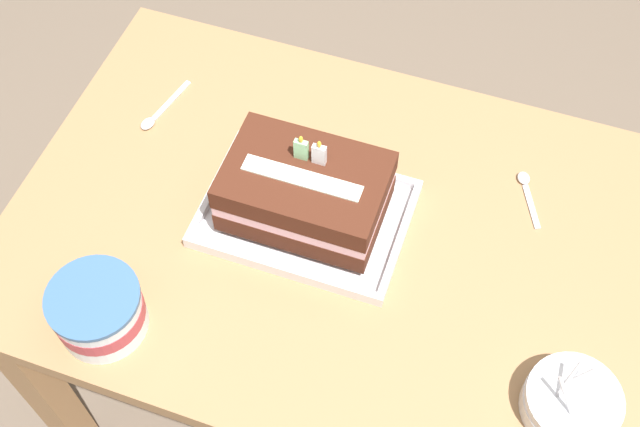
{
  "coord_description": "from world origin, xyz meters",
  "views": [
    {
      "loc": [
        0.22,
        -0.7,
        1.9
      ],
      "look_at": [
        -0.03,
        0.0,
        0.77
      ],
      "focal_mm": 45.6,
      "sensor_mm": 36.0,
      "label": 1
    }
  ],
  "objects": [
    {
      "name": "ground_plane",
      "position": [
        0.0,
        0.0,
        0.0
      ],
      "size": [
        8.0,
        8.0,
        0.0
      ],
      "primitive_type": "plane",
      "color": "#6B5B4C"
    },
    {
      "name": "dining_table",
      "position": [
        0.0,
        0.0,
        0.63
      ],
      "size": [
        1.1,
        0.76,
        0.74
      ],
      "color": "#9E754C",
      "rests_on": "ground_plane"
    },
    {
      "name": "foil_tray",
      "position": [
        -0.05,
        0.01,
        0.75
      ],
      "size": [
        0.34,
        0.24,
        0.02
      ],
      "color": "silver",
      "rests_on": "dining_table"
    },
    {
      "name": "birthday_cake",
      "position": [
        -0.05,
        0.01,
        0.82
      ],
      "size": [
        0.26,
        0.17,
        0.16
      ],
      "color": "#482215",
      "rests_on": "foil_tray"
    },
    {
      "name": "bowl_stack",
      "position": [
        0.42,
        -0.18,
        0.77
      ],
      "size": [
        0.14,
        0.14,
        0.1
      ],
      "color": "white",
      "rests_on": "dining_table"
    },
    {
      "name": "ice_cream_tub",
      "position": [
        -0.28,
        -0.28,
        0.79
      ],
      "size": [
        0.14,
        0.14,
        0.09
      ],
      "color": "white",
      "rests_on": "dining_table"
    },
    {
      "name": "serving_spoon_near_tray",
      "position": [
        0.29,
        0.19,
        0.75
      ],
      "size": [
        0.06,
        0.11,
        0.01
      ],
      "color": "silver",
      "rests_on": "dining_table"
    },
    {
      "name": "serving_spoon_by_bowls",
      "position": [
        -0.39,
        0.12,
        0.75
      ],
      "size": [
        0.05,
        0.14,
        0.01
      ],
      "color": "silver",
      "rests_on": "dining_table"
    }
  ]
}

